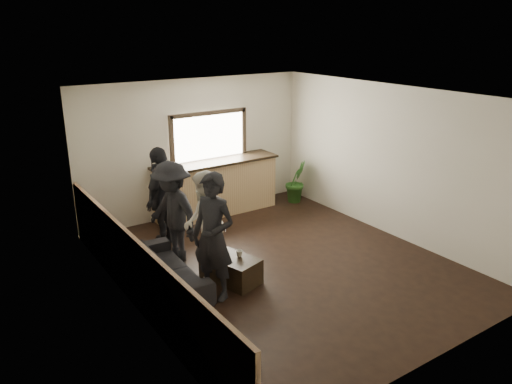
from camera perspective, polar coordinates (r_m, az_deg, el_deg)
ground at (r=8.41m, az=2.91°, el=-8.29°), size 5.00×6.00×0.01m
room_shell at (r=7.45m, az=-1.46°, el=0.36°), size 5.01×6.01×2.80m
bar_counter at (r=10.42m, az=-4.59°, el=0.91°), size 2.70×0.68×2.13m
sofa at (r=7.79m, az=-10.15°, el=-8.65°), size 0.81×1.90×0.55m
coffee_table at (r=7.84m, az=-2.91°, el=-8.74°), size 0.74×1.01×0.40m
cup_a at (r=7.78m, az=-4.85°, el=-6.93°), size 0.14×0.14×0.10m
cup_b at (r=7.74m, az=-1.92°, el=-7.03°), size 0.15×0.15×0.10m
potted_plant at (r=11.18m, az=4.59°, el=1.22°), size 0.62×0.56×0.93m
person_a at (r=7.12m, az=-4.90°, el=-5.14°), size 0.70×0.81×1.88m
person_b at (r=7.83m, az=-5.89°, el=-3.69°), size 0.92×1.01×1.69m
person_c at (r=8.29m, az=-9.51°, el=-2.37°), size 0.85×1.23×1.74m
person_d at (r=8.95m, az=-10.74°, el=-0.58°), size 1.08×1.05×1.82m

